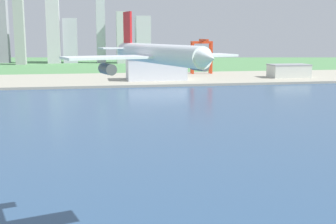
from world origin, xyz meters
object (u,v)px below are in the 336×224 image
at_px(airplane_landing, 158,55).
at_px(port_crane_red, 202,49).
at_px(warehouse_main, 156,69).
at_px(warehouse_annex, 289,71).

height_order(airplane_landing, port_crane_red, airplane_landing).
bearing_deg(warehouse_main, port_crane_red, 43.69).
bearing_deg(port_crane_red, airplane_landing, -105.80).
xyz_separation_m(airplane_landing, warehouse_main, (57.16, 374.76, -31.61)).
distance_m(airplane_landing, port_crane_red, 456.16).
distance_m(port_crane_red, warehouse_main, 94.56).
bearing_deg(warehouse_annex, port_crane_red, 142.92).
relative_size(airplane_landing, port_crane_red, 1.03).
bearing_deg(port_crane_red, warehouse_main, -136.31).
bearing_deg(warehouse_annex, warehouse_main, 179.94).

